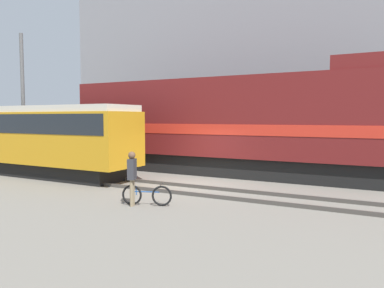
{
  "coord_description": "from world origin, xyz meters",
  "views": [
    {
      "loc": [
        7.51,
        -14.12,
        2.92
      ],
      "look_at": [
        0.07,
        -0.32,
        1.8
      ],
      "focal_mm": 35.0,
      "sensor_mm": 36.0,
      "label": 1
    }
  ],
  "objects": [
    {
      "name": "track_near",
      "position": [
        0.0,
        -1.32,
        0.07
      ],
      "size": [
        60.0,
        1.51,
        0.14
      ],
      "color": "#47423D",
      "rests_on": "ground"
    },
    {
      "name": "streetcar",
      "position": [
        -8.61,
        -1.32,
        1.99
      ],
      "size": [
        12.18,
        2.54,
        3.47
      ],
      "color": "black",
      "rests_on": "ground"
    },
    {
      "name": "utility_pole_left",
      "position": [
        -12.38,
        1.12,
        3.98
      ],
      "size": [
        0.22,
        0.22,
        7.96
      ],
      "color": "#595959",
      "rests_on": "ground"
    },
    {
      "name": "freight_locomotive",
      "position": [
        -0.11,
        3.55,
        2.55
      ],
      "size": [
        16.78,
        3.04,
        5.45
      ],
      "color": "black",
      "rests_on": "ground"
    },
    {
      "name": "person",
      "position": [
        0.01,
        -4.36,
        1.11
      ],
      "size": [
        0.33,
        0.41,
        1.81
      ],
      "color": "#8C7A5B",
      "rests_on": "ground"
    },
    {
      "name": "bicycle",
      "position": [
        0.39,
        -4.07,
        0.34
      ],
      "size": [
        1.63,
        0.7,
        0.74
      ],
      "color": "black",
      "rests_on": "ground"
    },
    {
      "name": "track_far",
      "position": [
        0.0,
        3.55,
        0.07
      ],
      "size": [
        60.0,
        1.51,
        0.14
      ],
      "color": "#47423D",
      "rests_on": "ground"
    },
    {
      "name": "building_backdrop",
      "position": [
        0.0,
        12.55,
        7.56
      ],
      "size": [
        31.91,
        6.0,
        15.13
      ],
      "color": "gray",
      "rests_on": "ground"
    },
    {
      "name": "ground_plane",
      "position": [
        0.0,
        0.0,
        0.0
      ],
      "size": [
        120.0,
        120.0,
        0.0
      ],
      "primitive_type": "plane",
      "color": "slate"
    }
  ]
}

